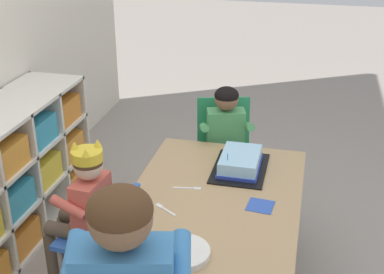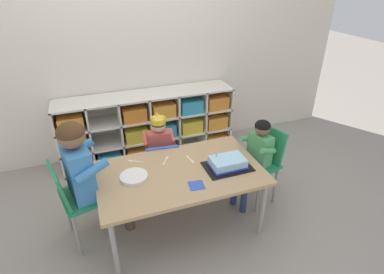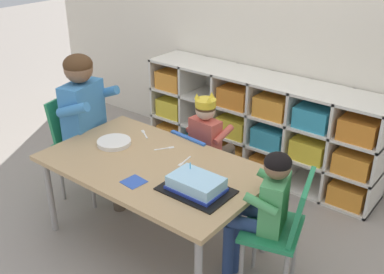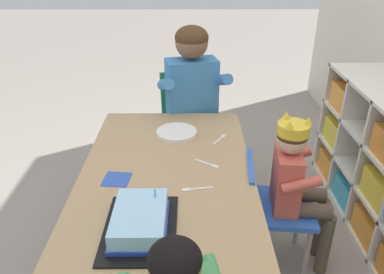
{
  "view_description": "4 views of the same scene",
  "coord_description": "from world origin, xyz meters",
  "px_view_note": "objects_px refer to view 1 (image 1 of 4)",
  "views": [
    {
      "loc": [
        -1.93,
        -0.38,
        1.79
      ],
      "look_at": [
        0.15,
        0.12,
        0.81
      ],
      "focal_mm": 49.23,
      "sensor_mm": 36.0,
      "label": 1
    },
    {
      "loc": [
        -0.59,
        -1.9,
        1.96
      ],
      "look_at": [
        0.14,
        0.11,
        0.78
      ],
      "focal_mm": 28.6,
      "sensor_mm": 36.0,
      "label": 2
    },
    {
      "loc": [
        1.62,
        -1.69,
        1.87
      ],
      "look_at": [
        0.21,
        0.11,
        0.75
      ],
      "focal_mm": 42.94,
      "sensor_mm": 36.0,
      "label": 3
    },
    {
      "loc": [
        1.44,
        0.11,
        1.48
      ],
      "look_at": [
        0.13,
        0.11,
        0.8
      ],
      "focal_mm": 35.64,
      "sensor_mm": 36.0,
      "label": 4
    }
  ],
  "objects_px": {
    "fork_near_child_seat": "(129,240)",
    "paper_plate_stack": "(182,253)",
    "activity_table": "(210,215)",
    "classroom_chair_blue": "(105,235)",
    "guest_at_table_side": "(226,141)",
    "child_with_crown": "(83,203)",
    "classroom_chair_guest_side": "(224,149)",
    "fork_scattered_mid_table": "(164,209)",
    "birthday_cake_on_tray": "(240,163)",
    "fork_beside_plate_stack": "(189,188)"
  },
  "relations": [
    {
      "from": "classroom_chair_guest_side",
      "to": "fork_beside_plate_stack",
      "type": "relative_size",
      "value": 5.51
    },
    {
      "from": "guest_at_table_side",
      "to": "paper_plate_stack",
      "type": "height_order",
      "value": "guest_at_table_side"
    },
    {
      "from": "fork_scattered_mid_table",
      "to": "fork_near_child_seat",
      "type": "xyz_separation_m",
      "value": [
        -0.25,
        0.07,
        -0.0
      ]
    },
    {
      "from": "activity_table",
      "to": "guest_at_table_side",
      "type": "xyz_separation_m",
      "value": [
        0.71,
        0.05,
        0.03
      ]
    },
    {
      "from": "activity_table",
      "to": "paper_plate_stack",
      "type": "distance_m",
      "value": 0.36
    },
    {
      "from": "activity_table",
      "to": "classroom_chair_blue",
      "type": "xyz_separation_m",
      "value": [
        -0.03,
        0.49,
        -0.16
      ]
    },
    {
      "from": "paper_plate_stack",
      "to": "fork_near_child_seat",
      "type": "relative_size",
      "value": 1.8
    },
    {
      "from": "activity_table",
      "to": "classroom_chair_blue",
      "type": "relative_size",
      "value": 2.28
    },
    {
      "from": "child_with_crown",
      "to": "fork_scattered_mid_table",
      "type": "bearing_deg",
      "value": 89.47
    },
    {
      "from": "fork_near_child_seat",
      "to": "classroom_chair_guest_side",
      "type": "bearing_deg",
      "value": 23.56
    },
    {
      "from": "birthday_cake_on_tray",
      "to": "paper_plate_stack",
      "type": "xyz_separation_m",
      "value": [
        -0.74,
        0.11,
        -0.02
      ]
    },
    {
      "from": "birthday_cake_on_tray",
      "to": "activity_table",
      "type": "bearing_deg",
      "value": 169.0
    },
    {
      "from": "classroom_chair_guest_side",
      "to": "guest_at_table_side",
      "type": "bearing_deg",
      "value": -90.0
    },
    {
      "from": "fork_near_child_seat",
      "to": "guest_at_table_side",
      "type": "bearing_deg",
      "value": 21.14
    },
    {
      "from": "fork_scattered_mid_table",
      "to": "activity_table",
      "type": "bearing_deg",
      "value": 52.79
    },
    {
      "from": "activity_table",
      "to": "birthday_cake_on_tray",
      "type": "distance_m",
      "value": 0.39
    },
    {
      "from": "classroom_chair_blue",
      "to": "paper_plate_stack",
      "type": "xyz_separation_m",
      "value": [
        -0.33,
        -0.46,
        0.22
      ]
    },
    {
      "from": "paper_plate_stack",
      "to": "fork_near_child_seat",
      "type": "height_order",
      "value": "paper_plate_stack"
    },
    {
      "from": "birthday_cake_on_tray",
      "to": "fork_beside_plate_stack",
      "type": "height_order",
      "value": "birthday_cake_on_tray"
    },
    {
      "from": "child_with_crown",
      "to": "classroom_chair_guest_side",
      "type": "distance_m",
      "value": 0.98
    },
    {
      "from": "fork_near_child_seat",
      "to": "activity_table",
      "type": "bearing_deg",
      "value": -7.35
    },
    {
      "from": "activity_table",
      "to": "fork_near_child_seat",
      "type": "height_order",
      "value": "fork_near_child_seat"
    },
    {
      "from": "paper_plate_stack",
      "to": "child_with_crown",
      "type": "bearing_deg",
      "value": 58.89
    },
    {
      "from": "birthday_cake_on_tray",
      "to": "fork_near_child_seat",
      "type": "xyz_separation_m",
      "value": [
        -0.69,
        0.34,
        -0.03
      ]
    },
    {
      "from": "fork_near_child_seat",
      "to": "paper_plate_stack",
      "type": "bearing_deg",
      "value": -68.68
    },
    {
      "from": "guest_at_table_side",
      "to": "fork_near_child_seat",
      "type": "bearing_deg",
      "value": -117.32
    },
    {
      "from": "child_with_crown",
      "to": "birthday_cake_on_tray",
      "type": "xyz_separation_m",
      "value": [
        0.4,
        -0.67,
        0.08
      ]
    },
    {
      "from": "fork_beside_plate_stack",
      "to": "guest_at_table_side",
      "type": "bearing_deg",
      "value": -105.7
    },
    {
      "from": "fork_scattered_mid_table",
      "to": "fork_beside_plate_stack",
      "type": "distance_m",
      "value": 0.21
    },
    {
      "from": "classroom_chair_blue",
      "to": "guest_at_table_side",
      "type": "height_order",
      "value": "guest_at_table_side"
    },
    {
      "from": "activity_table",
      "to": "paper_plate_stack",
      "type": "relative_size",
      "value": 6.08
    },
    {
      "from": "classroom_chair_blue",
      "to": "paper_plate_stack",
      "type": "distance_m",
      "value": 0.6
    },
    {
      "from": "activity_table",
      "to": "guest_at_table_side",
      "type": "distance_m",
      "value": 0.72
    },
    {
      "from": "classroom_chair_blue",
      "to": "classroom_chair_guest_side",
      "type": "distance_m",
      "value": 0.94
    },
    {
      "from": "classroom_chair_blue",
      "to": "fork_near_child_seat",
      "type": "distance_m",
      "value": 0.42
    },
    {
      "from": "guest_at_table_side",
      "to": "classroom_chair_guest_side",
      "type": "bearing_deg",
      "value": 90.0
    },
    {
      "from": "guest_at_table_side",
      "to": "birthday_cake_on_tray",
      "type": "xyz_separation_m",
      "value": [
        -0.34,
        -0.13,
        0.05
      ]
    },
    {
      "from": "activity_table",
      "to": "fork_beside_plate_stack",
      "type": "distance_m",
      "value": 0.19
    },
    {
      "from": "activity_table",
      "to": "child_with_crown",
      "type": "height_order",
      "value": "child_with_crown"
    },
    {
      "from": "classroom_chair_guest_side",
      "to": "birthday_cake_on_tray",
      "type": "relative_size",
      "value": 1.96
    },
    {
      "from": "child_with_crown",
      "to": "guest_at_table_side",
      "type": "height_order",
      "value": "guest_at_table_side"
    },
    {
      "from": "birthday_cake_on_tray",
      "to": "guest_at_table_side",
      "type": "bearing_deg",
      "value": 20.8
    },
    {
      "from": "classroom_chair_blue",
      "to": "guest_at_table_side",
      "type": "bearing_deg",
      "value": 154.94
    },
    {
      "from": "classroom_chair_guest_side",
      "to": "fork_beside_plate_stack",
      "type": "xyz_separation_m",
      "value": [
        -0.68,
        0.04,
        0.12
      ]
    },
    {
      "from": "activity_table",
      "to": "classroom_chair_guest_side",
      "type": "height_order",
      "value": "classroom_chair_guest_side"
    },
    {
      "from": "fork_scattered_mid_table",
      "to": "fork_near_child_seat",
      "type": "relative_size",
      "value": 0.96
    },
    {
      "from": "activity_table",
      "to": "child_with_crown",
      "type": "bearing_deg",
      "value": 92.13
    },
    {
      "from": "classroom_chair_blue",
      "to": "fork_scattered_mid_table",
      "type": "distance_m",
      "value": 0.37
    },
    {
      "from": "activity_table",
      "to": "classroom_chair_guest_side",
      "type": "xyz_separation_m",
      "value": [
        0.82,
        0.08,
        -0.07
      ]
    },
    {
      "from": "classroom_chair_blue",
      "to": "guest_at_table_side",
      "type": "xyz_separation_m",
      "value": [
        0.74,
        -0.44,
        0.19
      ]
    }
  ]
}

